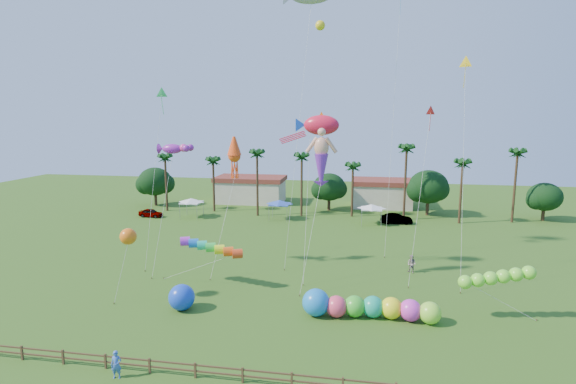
% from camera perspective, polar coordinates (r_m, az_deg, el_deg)
% --- Properties ---
extents(ground, '(160.00, 160.00, 0.00)m').
position_cam_1_polar(ground, '(34.57, -2.97, -17.73)').
color(ground, '#285116').
rests_on(ground, ground).
extents(tree_line, '(69.46, 8.91, 11.00)m').
position_cam_1_polar(tree_line, '(74.89, 7.15, 0.66)').
color(tree_line, '#3A2819').
rests_on(tree_line, ground).
extents(buildings_row, '(35.00, 7.00, 4.00)m').
position_cam_1_polar(buildings_row, '(81.72, 2.66, -0.14)').
color(buildings_row, beige).
rests_on(buildings_row, ground).
extents(tent_row, '(31.00, 4.00, 0.60)m').
position_cam_1_polar(tent_row, '(68.76, -1.18, -1.37)').
color(tent_row, white).
rests_on(tent_row, ground).
extents(fence, '(36.12, 0.12, 1.00)m').
position_cam_1_polar(fence, '(29.20, -5.79, -21.94)').
color(fence, brown).
rests_on(fence, ground).
extents(car_a, '(4.02, 1.95, 1.32)m').
position_cam_1_polar(car_a, '(74.60, -17.02, -2.56)').
color(car_a, '#4C4C54').
rests_on(car_a, ground).
extents(car_b, '(4.71, 1.98, 1.51)m').
position_cam_1_polar(car_b, '(68.87, 13.60, -3.32)').
color(car_b, '#4C4C54').
rests_on(car_b, ground).
extents(spectator_a, '(0.72, 0.56, 1.76)m').
position_cam_1_polar(spectator_a, '(31.19, -20.97, -19.79)').
color(spectator_a, blue).
rests_on(spectator_a, ground).
extents(spectator_b, '(1.15, 1.11, 1.87)m').
position_cam_1_polar(spectator_b, '(48.14, 15.43, -8.81)').
color(spectator_b, gray).
rests_on(spectator_b, ground).
extents(caterpillar_inflatable, '(10.85, 2.49, 2.21)m').
position_cam_1_polar(caterpillar_inflatable, '(37.24, 9.74, -14.18)').
color(caterpillar_inflatable, '#F54064').
rests_on(caterpillar_inflatable, ground).
extents(blue_ball, '(2.17, 2.17, 2.17)m').
position_cam_1_polar(blue_ball, '(39.08, -13.36, -12.88)').
color(blue_ball, blue).
rests_on(blue_ball, ground).
extents(rainbow_tube, '(9.65, 2.54, 3.88)m').
position_cam_1_polar(rainbow_tube, '(42.14, -8.57, -7.65)').
color(rainbow_tube, red).
rests_on(rainbow_tube, ground).
extents(green_worm, '(8.66, 1.79, 3.70)m').
position_cam_1_polar(green_worm, '(38.40, 21.57, -10.58)').
color(green_worm, '#79EE34').
rests_on(green_worm, ground).
extents(orange_ball_kite, '(1.86, 1.94, 6.43)m').
position_cam_1_polar(orange_ball_kite, '(40.84, -19.63, -5.35)').
color(orange_ball_kite, orange).
rests_on(orange_ball_kite, ground).
extents(merman_kite, '(2.67, 5.94, 14.29)m').
position_cam_1_polar(merman_kite, '(42.76, 4.25, 3.90)').
color(merman_kite, '#E19B7F').
rests_on(merman_kite, ground).
extents(fish_kite, '(5.54, 6.24, 16.09)m').
position_cam_1_polar(fish_kite, '(45.08, 4.26, 8.47)').
color(fish_kite, red).
rests_on(fish_kite, ground).
extents(squid_kite, '(2.27, 5.40, 13.90)m').
position_cam_1_polar(squid_kite, '(46.60, -6.83, 4.56)').
color(squid_kite, '#FF4A14').
rests_on(squid_kite, ground).
extents(lobster_kite, '(4.12, 5.45, 13.29)m').
position_cam_1_polar(lobster_kite, '(47.48, -14.48, 5.33)').
color(lobster_kite, purple).
rests_on(lobster_kite, ground).
extents(delta_kite_red, '(2.42, 5.04, 16.88)m').
position_cam_1_polar(delta_kite_red, '(46.11, 17.61, 9.36)').
color(delta_kite_red, red).
rests_on(delta_kite_red, ground).
extents(delta_kite_yellow, '(1.35, 5.33, 21.44)m').
position_cam_1_polar(delta_kite_yellow, '(46.49, 21.61, 14.66)').
color(delta_kite_yellow, yellow).
rests_on(delta_kite_yellow, ground).
extents(delta_kite_green, '(1.34, 5.03, 18.89)m').
position_cam_1_polar(delta_kite_green, '(50.63, -15.76, 11.68)').
color(delta_kite_green, '#31D35B').
rests_on(delta_kite_green, ground).
extents(delta_kite_blue, '(1.56, 4.30, 29.75)m').
position_cam_1_polar(delta_kite_blue, '(55.49, 14.08, 22.47)').
color(delta_kite_blue, '#1BA1F7').
rests_on(delta_kite_blue, ground).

